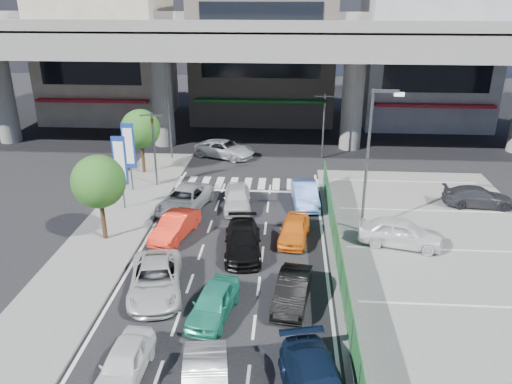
# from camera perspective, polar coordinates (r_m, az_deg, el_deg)

# --- Properties ---
(ground) EXTENTS (120.00, 120.00, 0.00)m
(ground) POSITION_cam_1_polar(r_m,az_deg,el_deg) (23.46, -3.66, -10.55)
(ground) COLOR black
(ground) RESTS_ON ground
(parking_lot) EXTENTS (12.00, 28.00, 0.06)m
(parking_lot) POSITION_cam_1_polar(r_m,az_deg,el_deg) (26.28, 21.76, -8.31)
(parking_lot) COLOR #62625F
(parking_lot) RESTS_ON ground
(sidewalk_left) EXTENTS (4.00, 30.00, 0.12)m
(sidewalk_left) POSITION_cam_1_polar(r_m,az_deg,el_deg) (28.45, -16.78, -5.14)
(sidewalk_left) COLOR #62625F
(sidewalk_left) RESTS_ON ground
(fence_run) EXTENTS (0.16, 22.00, 1.80)m
(fence_run) POSITION_cam_1_polar(r_m,az_deg,el_deg) (23.80, 9.48, -7.78)
(fence_run) COLOR #1F5D2C
(fence_run) RESTS_ON ground
(expressway) EXTENTS (64.00, 14.00, 10.75)m
(expressway) POSITION_cam_1_polar(r_m,az_deg,el_deg) (41.82, 0.05, 16.84)
(expressway) COLOR slate
(expressway) RESTS_ON ground
(building_west) EXTENTS (12.00, 10.90, 13.00)m
(building_west) POSITION_cam_1_polar(r_m,az_deg,el_deg) (55.18, -16.61, 14.89)
(building_west) COLOR gray
(building_west) RESTS_ON ground
(building_center) EXTENTS (14.00, 10.90, 15.00)m
(building_center) POSITION_cam_1_polar(r_m,az_deg,el_deg) (52.84, 0.89, 16.57)
(building_center) COLOR gray
(building_center) RESTS_ON ground
(building_east) EXTENTS (12.00, 10.90, 12.00)m
(building_east) POSITION_cam_1_polar(r_m,az_deg,el_deg) (53.58, 18.70, 13.92)
(building_east) COLOR gray
(building_east) RESTS_ON ground
(traffic_light_left) EXTENTS (1.60, 1.24, 5.20)m
(traffic_light_left) POSITION_cam_1_polar(r_m,az_deg,el_deg) (33.94, -11.70, 6.82)
(traffic_light_left) COLOR #595B60
(traffic_light_left) RESTS_ON ground
(traffic_light_right) EXTENTS (1.60, 1.24, 5.20)m
(traffic_light_right) POSITION_cam_1_polar(r_m,az_deg,el_deg) (39.61, 7.81, 9.25)
(traffic_light_right) COLOR #595B60
(traffic_light_right) RESTS_ON ground
(street_lamp_right) EXTENTS (1.65, 0.22, 8.00)m
(street_lamp_right) POSITION_cam_1_polar(r_m,az_deg,el_deg) (27.09, 13.05, 4.65)
(street_lamp_right) COLOR #595B60
(street_lamp_right) RESTS_ON ground
(street_lamp_left) EXTENTS (1.65, 0.22, 8.00)m
(street_lamp_left) POSITION_cam_1_polar(r_m,az_deg,el_deg) (39.43, -9.72, 10.33)
(street_lamp_left) COLOR #595B60
(street_lamp_left) RESTS_ON ground
(signboard_near) EXTENTS (0.80, 0.14, 4.70)m
(signboard_near) POSITION_cam_1_polar(r_m,az_deg,el_deg) (30.83, -15.27, 3.24)
(signboard_near) COLOR #595B60
(signboard_near) RESTS_ON ground
(signboard_far) EXTENTS (0.80, 0.14, 4.70)m
(signboard_far) POSITION_cam_1_polar(r_m,az_deg,el_deg) (33.66, -14.33, 4.91)
(signboard_far) COLOR #595B60
(signboard_far) RESTS_ON ground
(tree_near) EXTENTS (2.80, 2.80, 4.80)m
(tree_near) POSITION_cam_1_polar(r_m,az_deg,el_deg) (27.14, -17.55, 1.12)
(tree_near) COLOR #382314
(tree_near) RESTS_ON ground
(tree_far) EXTENTS (2.80, 2.80, 4.80)m
(tree_far) POSITION_cam_1_polar(r_m,az_deg,el_deg) (36.84, -13.06, 7.03)
(tree_far) COLOR #382314
(tree_far) RESTS_ON ground
(van_white_back_left) EXTENTS (1.59, 3.64, 1.22)m
(van_white_back_left) POSITION_cam_1_polar(r_m,az_deg,el_deg) (18.89, -14.84, -18.39)
(van_white_back_left) COLOR white
(van_white_back_left) RESTS_ON ground
(sedan_white_mid_left) EXTENTS (3.18, 5.22, 1.35)m
(sedan_white_mid_left) POSITION_cam_1_polar(r_m,az_deg,el_deg) (22.98, -11.41, -9.76)
(sedan_white_mid_left) COLOR silver
(sedan_white_mid_left) RESTS_ON ground
(taxi_teal_mid) EXTENTS (2.16, 3.95, 1.27)m
(taxi_teal_mid) POSITION_cam_1_polar(r_m,az_deg,el_deg) (21.21, -4.89, -12.47)
(taxi_teal_mid) COLOR #279477
(taxi_teal_mid) RESTS_ON ground
(hatch_black_mid_right) EXTENTS (1.86, 3.96, 1.25)m
(hatch_black_mid_right) POSITION_cam_1_polar(r_m,az_deg,el_deg) (21.95, 4.19, -11.16)
(hatch_black_mid_right) COLOR black
(hatch_black_mid_right) RESTS_ON ground
(taxi_orange_left) EXTENTS (2.31, 4.14, 1.29)m
(taxi_orange_left) POSITION_cam_1_polar(r_m,az_deg,el_deg) (27.68, -9.21, -3.87)
(taxi_orange_left) COLOR red
(taxi_orange_left) RESTS_ON ground
(sedan_black_mid) EXTENTS (2.29, 4.70, 1.32)m
(sedan_black_mid) POSITION_cam_1_polar(r_m,az_deg,el_deg) (25.74, -1.52, -5.63)
(sedan_black_mid) COLOR black
(sedan_black_mid) RESTS_ON ground
(taxi_orange_right) EXTENTS (1.93, 3.83, 1.25)m
(taxi_orange_right) POSITION_cam_1_polar(r_m,az_deg,el_deg) (27.10, 4.40, -4.26)
(taxi_orange_right) COLOR orange
(taxi_orange_right) RESTS_ON ground
(wagon_silver_front_left) EXTENTS (3.26, 5.33, 1.38)m
(wagon_silver_front_left) POSITION_cam_1_polar(r_m,az_deg,el_deg) (30.86, -8.17, -0.88)
(wagon_silver_front_left) COLOR #A6A9AD
(wagon_silver_front_left) RESTS_ON ground
(sedan_white_front_mid) EXTENTS (2.02, 4.19, 1.38)m
(sedan_white_front_mid) POSITION_cam_1_polar(r_m,az_deg,el_deg) (30.87, -2.16, -0.66)
(sedan_white_front_mid) COLOR silver
(sedan_white_front_mid) RESTS_ON ground
(kei_truck_front_right) EXTENTS (1.84, 4.30, 1.38)m
(kei_truck_front_right) POSITION_cam_1_polar(r_m,az_deg,el_deg) (31.54, 5.62, -0.24)
(kei_truck_front_right) COLOR #6688DD
(kei_truck_front_right) RESTS_ON ground
(crossing_wagon_silver) EXTENTS (5.35, 3.98, 1.35)m
(crossing_wagon_silver) POSITION_cam_1_polar(r_m,az_deg,el_deg) (40.50, -3.57, 4.92)
(crossing_wagon_silver) COLOR #B8BCC0
(crossing_wagon_silver) RESTS_ON ground
(parked_sedan_white) EXTENTS (4.68, 2.76, 1.49)m
(parked_sedan_white) POSITION_cam_1_polar(r_m,az_deg,el_deg) (27.37, 16.21, -4.45)
(parked_sedan_white) COLOR silver
(parked_sedan_white) RESTS_ON parking_lot
(parked_sedan_dgrey) EXTENTS (4.30, 1.96, 1.22)m
(parked_sedan_dgrey) POSITION_cam_1_polar(r_m,az_deg,el_deg) (33.98, 24.03, -0.50)
(parked_sedan_dgrey) COLOR #2E2E33
(parked_sedan_dgrey) RESTS_ON parking_lot
(traffic_cone) EXTENTS (0.38, 0.38, 0.74)m
(traffic_cone) POSITION_cam_1_polar(r_m,az_deg,el_deg) (27.38, 12.71, -4.95)
(traffic_cone) COLOR red
(traffic_cone) RESTS_ON parking_lot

